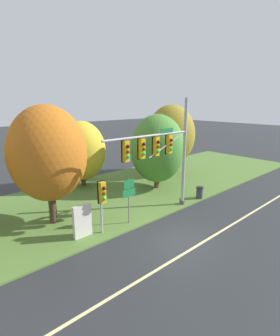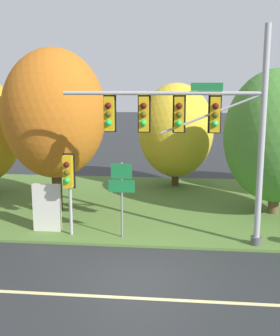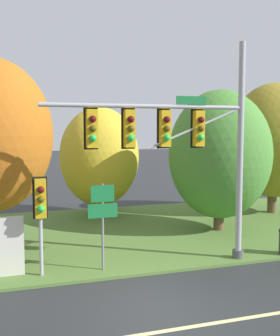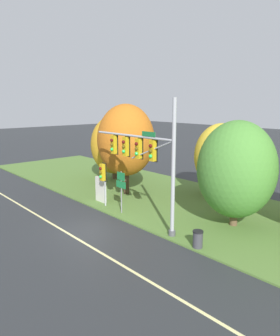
% 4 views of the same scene
% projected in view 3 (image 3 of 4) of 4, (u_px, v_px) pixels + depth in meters
% --- Properties ---
extents(ground_plane, '(160.00, 160.00, 0.00)m').
position_uv_depth(ground_plane, '(164.00, 308.00, 11.33)').
color(ground_plane, '#282B2D').
extents(lane_stripe, '(36.00, 0.16, 0.01)m').
position_uv_depth(lane_stripe, '(181.00, 328.00, 10.19)').
color(lane_stripe, beige).
rests_on(lane_stripe, ground).
extents(grass_verge, '(48.00, 11.50, 0.10)m').
position_uv_depth(grass_verge, '(98.00, 234.00, 19.13)').
color(grass_verge, '#517533').
rests_on(grass_verge, ground).
extents(traffic_signal_mast, '(7.22, 0.49, 7.75)m').
position_uv_depth(traffic_signal_mast, '(181.00, 138.00, 14.27)').
color(traffic_signal_mast, '#9EA0A5').
rests_on(traffic_signal_mast, grass_verge).
extents(pedestrian_signal_near_kerb, '(0.46, 0.55, 3.21)m').
position_uv_depth(pedestrian_signal_near_kerb, '(41.00, 205.00, 13.21)').
color(pedestrian_signal_near_kerb, '#9EA0A5').
rests_on(pedestrian_signal_near_kerb, grass_verge).
extents(route_sign_post, '(0.99, 0.08, 2.91)m').
position_uv_depth(route_sign_post, '(103.00, 213.00, 13.93)').
color(route_sign_post, slate).
rests_on(route_sign_post, grass_verge).
extents(tree_behind_signpost, '(4.26, 4.26, 5.87)m').
position_uv_depth(tree_behind_signpost, '(99.00, 157.00, 22.68)').
color(tree_behind_signpost, '#4C3823').
rests_on(tree_behind_signpost, grass_verge).
extents(tree_mid_verge, '(4.72, 4.72, 6.48)m').
position_uv_depth(tree_mid_verge, '(220.00, 155.00, 19.34)').
color(tree_mid_verge, brown).
rests_on(tree_mid_verge, grass_verge).
extents(tree_tall_centre, '(5.04, 5.04, 7.20)m').
position_uv_depth(tree_tall_centre, '(274.00, 141.00, 23.33)').
color(tree_tall_centre, brown).
rests_on(tree_tall_centre, grass_verge).
extents(info_kiosk, '(1.10, 0.24, 1.90)m').
position_uv_depth(info_kiosk, '(6.00, 247.00, 13.51)').
color(info_kiosk, beige).
rests_on(info_kiosk, grass_verge).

